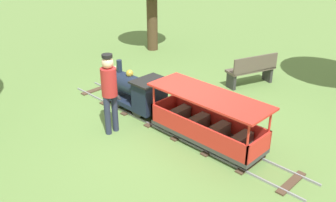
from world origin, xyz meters
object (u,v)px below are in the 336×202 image
conductor_person (109,88)px  park_bench (252,70)px  passenger_car (207,124)px  locomotive (138,91)px

conductor_person → park_bench: bearing=-9.1°
passenger_car → conductor_person: conductor_person is taller
conductor_person → park_bench: conductor_person is taller
passenger_car → conductor_person: (-0.97, 1.61, 0.53)m
locomotive → park_bench: locomotive is taller
park_bench → conductor_person: bearing=170.9°
locomotive → passenger_car: 1.93m
conductor_person → locomotive: bearing=17.9°
locomotive → passenger_car: locomotive is taller
conductor_person → park_bench: (3.97, -0.64, -0.54)m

